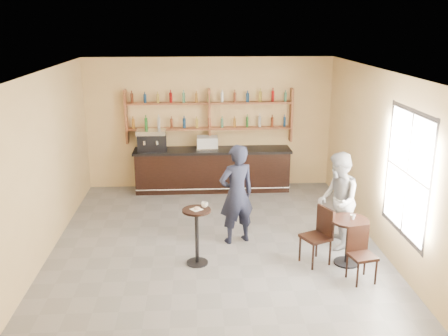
{
  "coord_description": "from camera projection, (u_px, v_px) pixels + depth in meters",
  "views": [
    {
      "loc": [
        -0.36,
        -8.55,
        4.04
      ],
      "look_at": [
        0.2,
        0.8,
        1.25
      ],
      "focal_mm": 40.0,
      "sensor_mm": 36.0,
      "label": 1
    }
  ],
  "objects": [
    {
      "name": "bar_counter",
      "position": [
        213.0,
        170.0,
        12.23
      ],
      "size": [
        3.8,
        0.74,
        1.03
      ],
      "primitive_type": null,
      "color": "black",
      "rests_on": "floor"
    },
    {
      "name": "napkin",
      "position": [
        196.0,
        209.0,
        8.33
      ],
      "size": [
        0.24,
        0.24,
        0.0
      ],
      "primitive_type": "cube",
      "rotation": [
        0.0,
        0.0,
        0.63
      ],
      "color": "white",
      "rests_on": "pedestal_table"
    },
    {
      "name": "ceiling",
      "position": [
        215.0,
        71.0,
        8.44
      ],
      "size": [
        7.0,
        7.0,
        0.0
      ],
      "primitive_type": "plane",
      "rotation": [
        3.14,
        0.0,
        0.0
      ],
      "color": "white",
      "rests_on": "wall_back"
    },
    {
      "name": "pedestal_table",
      "position": [
        197.0,
        237.0,
        8.48
      ],
      "size": [
        0.5,
        0.5,
        1.0
      ],
      "primitive_type": null,
      "rotation": [
        0.0,
        0.0,
        0.03
      ],
      "color": "black",
      "rests_on": "floor"
    },
    {
      "name": "patron_second",
      "position": [
        338.0,
        201.0,
        9.03
      ],
      "size": [
        0.79,
        0.95,
        1.79
      ],
      "primitive_type": "imported",
      "rotation": [
        0.0,
        0.0,
        -1.71
      ],
      "color": "gray",
      "rests_on": "floor"
    },
    {
      "name": "espresso_machine",
      "position": [
        151.0,
        140.0,
        11.93
      ],
      "size": [
        0.74,
        0.52,
        0.49
      ],
      "primitive_type": null,
      "rotation": [
        0.0,
        0.0,
        0.11
      ],
      "color": "black",
      "rests_on": "bar_counter"
    },
    {
      "name": "wall_back",
      "position": [
        209.0,
        123.0,
        12.25
      ],
      "size": [
        7.0,
        0.0,
        7.0
      ],
      "primitive_type": "plane",
      "rotation": [
        1.57,
        0.0,
        0.0
      ],
      "color": "#DFBB7F",
      "rests_on": "floor"
    },
    {
      "name": "cafe_table",
      "position": [
        348.0,
        242.0,
        8.5
      ],
      "size": [
        0.76,
        0.76,
        0.82
      ],
      "primitive_type": null,
      "rotation": [
        0.0,
        0.0,
        0.19
      ],
      "color": "black",
      "rests_on": "floor"
    },
    {
      "name": "wall_front",
      "position": [
        229.0,
        248.0,
        5.55
      ],
      "size": [
        7.0,
        0.0,
        7.0
      ],
      "primitive_type": "plane",
      "rotation": [
        -1.57,
        0.0,
        0.0
      ],
      "color": "#DFBB7F",
      "rests_on": "floor"
    },
    {
      "name": "wall_right",
      "position": [
        380.0,
        160.0,
        9.07
      ],
      "size": [
        0.0,
        7.0,
        7.0
      ],
      "primitive_type": "plane",
      "rotation": [
        1.57,
        0.0,
        -1.57
      ],
      "color": "#DFBB7F",
      "rests_on": "floor"
    },
    {
      "name": "floor",
      "position": [
        216.0,
        244.0,
        9.36
      ],
      "size": [
        7.0,
        7.0,
        0.0
      ],
      "primitive_type": "plane",
      "color": "slate",
      "rests_on": "ground"
    },
    {
      "name": "window_frame",
      "position": [
        407.0,
        174.0,
        7.89
      ],
      "size": [
        0.04,
        1.7,
        2.1
      ],
      "primitive_type": null,
      "color": "black",
      "rests_on": "wall_right"
    },
    {
      "name": "liquor_bottles",
      "position": [
        209.0,
        109.0,
        12.01
      ],
      "size": [
        3.68,
        0.1,
        1.0
      ],
      "primitive_type": null,
      "color": "#8C5919",
      "rests_on": "shelf_unit"
    },
    {
      "name": "man_main",
      "position": [
        236.0,
        194.0,
        9.21
      ],
      "size": [
        0.81,
        0.67,
        1.89
      ],
      "primitive_type": "imported",
      "rotation": [
        0.0,
        0.0,
        3.51
      ],
      "color": "black",
      "rests_on": "floor"
    },
    {
      "name": "wall_left",
      "position": [
        45.0,
        165.0,
        8.73
      ],
      "size": [
        0.0,
        7.0,
        7.0
      ],
      "primitive_type": "plane",
      "rotation": [
        1.57,
        0.0,
        1.57
      ],
      "color": "#DFBB7F",
      "rests_on": "floor"
    },
    {
      "name": "window_pane",
      "position": [
        407.0,
        174.0,
        7.89
      ],
      "size": [
        0.0,
        2.0,
        2.0
      ],
      "primitive_type": "plane",
      "rotation": [
        1.57,
        0.0,
        -1.57
      ],
      "color": "white",
      "rests_on": "wall_right"
    },
    {
      "name": "cup_pedestal",
      "position": [
        205.0,
        205.0,
        8.43
      ],
      "size": [
        0.14,
        0.14,
        0.09
      ],
      "primitive_type": "imported",
      "rotation": [
        0.0,
        0.0,
        0.3
      ],
      "color": "white",
      "rests_on": "pedestal_table"
    },
    {
      "name": "donut",
      "position": [
        197.0,
        208.0,
        8.32
      ],
      "size": [
        0.13,
        0.13,
        0.04
      ],
      "primitive_type": "torus",
      "rotation": [
        0.0,
        0.0,
        -0.21
      ],
      "color": "#D0844C",
      "rests_on": "napkin"
    },
    {
      "name": "shelf_unit",
      "position": [
        209.0,
        116.0,
        12.06
      ],
      "size": [
        4.0,
        0.26,
        1.4
      ],
      "primitive_type": null,
      "color": "brown",
      "rests_on": "wall_back"
    },
    {
      "name": "cup_cafe",
      "position": [
        353.0,
        217.0,
        8.37
      ],
      "size": [
        0.1,
        0.1,
        0.08
      ],
      "primitive_type": "imported",
      "rotation": [
        0.0,
        0.0,
        -0.2
      ],
      "color": "white",
      "rests_on": "cafe_table"
    },
    {
      "name": "chair_south",
      "position": [
        362.0,
        255.0,
        7.92
      ],
      "size": [
        0.46,
        0.46,
        0.89
      ],
      "primitive_type": null,
      "rotation": [
        0.0,
        0.0,
        0.22
      ],
      "color": "black",
      "rests_on": "floor"
    },
    {
      "name": "chair_west",
      "position": [
        316.0,
        237.0,
        8.49
      ],
      "size": [
        0.57,
        0.57,
        0.99
      ],
      "primitive_type": null,
      "rotation": [
        0.0,
        0.0,
        -1.14
      ],
      "color": "black",
      "rests_on": "floor"
    },
    {
      "name": "pastry_case",
      "position": [
        207.0,
        143.0,
        12.03
      ],
      "size": [
        0.58,
        0.49,
        0.31
      ],
      "primitive_type": null,
      "rotation": [
        0.0,
        0.0,
        -0.17
      ],
      "color": "silver",
      "rests_on": "bar_counter"
    }
  ]
}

